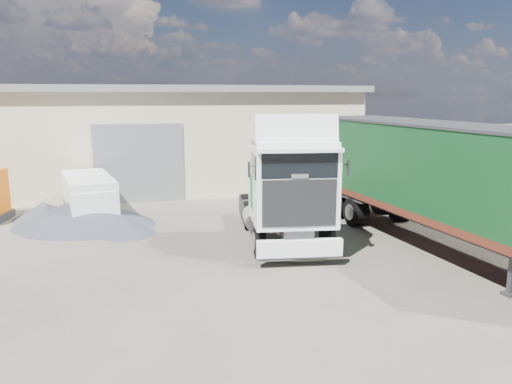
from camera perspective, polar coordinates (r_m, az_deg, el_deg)
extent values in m
plane|color=#292721|center=(14.14, -4.68, -9.18)|extent=(120.00, 120.00, 0.00)
cube|color=beige|center=(29.53, -21.07, 5.72)|extent=(30.00, 12.00, 5.00)
cube|color=#5D5F62|center=(29.43, -21.43, 10.85)|extent=(30.60, 12.60, 0.30)
cube|color=#5D5F62|center=(23.32, -13.20, 3.19)|extent=(4.00, 0.08, 3.60)
cube|color=#5D5F62|center=(29.43, -21.46, 11.24)|extent=(30.60, 0.40, 0.15)
cube|color=maroon|center=(23.61, 21.71, 1.44)|extent=(0.35, 26.00, 2.50)
cylinder|color=black|center=(15.31, 4.33, -5.53)|extent=(2.50, 1.30, 1.03)
cylinder|color=black|center=(18.55, 2.41, -2.55)|extent=(2.55, 1.31, 1.03)
cylinder|color=black|center=(19.87, 1.82, -1.63)|extent=(2.55, 1.31, 1.03)
cube|color=#2D2D30|center=(17.44, 2.95, -2.22)|extent=(1.62, 6.48, 0.29)
cube|color=white|center=(14.44, 5.00, -6.50)|extent=(2.49, 0.53, 0.54)
cube|color=white|center=(15.24, 4.19, 0.96)|extent=(2.68, 2.51, 2.39)
cube|color=black|center=(14.24, 4.98, -1.27)|extent=(2.13, 0.31, 1.36)
cube|color=black|center=(14.07, 5.04, 3.01)|extent=(2.18, 0.30, 0.73)
cube|color=white|center=(15.24, 4.14, 6.77)|extent=(2.62, 2.16, 1.19)
cube|color=#0D5D3C|center=(15.50, -0.54, 0.16)|extent=(0.10, 0.73, 1.07)
cube|color=#0D5D3C|center=(15.93, 8.25, 0.33)|extent=(0.10, 0.73, 1.07)
cylinder|color=#2D2D30|center=(18.62, 2.34, -0.72)|extent=(1.19, 1.19, 0.12)
cube|color=#2D2D30|center=(13.89, 27.15, -8.38)|extent=(0.33, 0.33, 1.10)
cylinder|color=black|center=(20.31, 12.89, -1.58)|extent=(2.65, 1.34, 1.06)
cube|color=#2D2D30|center=(17.04, 20.17, -3.14)|extent=(2.12, 12.02, 0.35)
cube|color=#552013|center=(16.96, 20.24, -2.06)|extent=(3.81, 12.20, 0.24)
cube|color=black|center=(16.71, 20.57, 2.69)|extent=(3.81, 12.20, 2.60)
cube|color=#2D2D30|center=(16.59, 20.88, 7.20)|extent=(3.88, 12.27, 0.08)
cylinder|color=black|center=(19.79, -17.94, -2.88)|extent=(1.81, 0.94, 0.59)
cylinder|color=black|center=(22.57, -18.90, -1.25)|extent=(1.81, 0.94, 0.59)
cube|color=white|center=(21.05, -18.56, -0.30)|extent=(2.54, 4.39, 1.52)
cube|color=white|center=(19.40, -17.95, -1.33)|extent=(1.79, 1.14, 0.98)
cube|color=black|center=(19.48, -18.10, 0.19)|extent=(1.55, 0.40, 0.54)
cone|color=#20232A|center=(19.99, -19.08, -2.03)|extent=(6.70, 6.70, 1.12)
cone|color=#20232A|center=(18.33, -14.54, -3.83)|extent=(2.51, 2.51, 0.56)
cone|color=#20232A|center=(21.67, -23.07, -1.94)|extent=(3.07, 3.07, 0.67)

